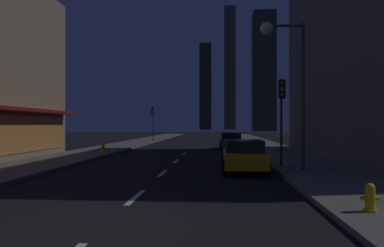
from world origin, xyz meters
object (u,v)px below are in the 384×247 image
object	(u,v)px
car_parked_far	(231,141)
traffic_light_near_right	(282,103)
car_parked_near	(244,156)
fire_hydrant_far_left	(103,148)
street_lamp_right	(284,59)
traffic_light_far_left	(153,116)
fire_hydrant_yellow_near	(370,198)

from	to	relation	value
car_parked_far	traffic_light_near_right	size ratio (longest dim) A/B	1.01
car_parked_near	car_parked_far	xyz separation A→B (m)	(0.00, 14.97, 0.00)
fire_hydrant_far_left	street_lamp_right	size ratio (longest dim) A/B	0.10
car_parked_far	traffic_light_far_left	size ratio (longest dim) A/B	1.01
street_lamp_right	car_parked_near	bearing A→B (deg)	173.75
traffic_light_near_right	traffic_light_far_left	xyz separation A→B (m)	(-11.00, 25.92, 0.00)
car_parked_far	fire_hydrant_yellow_near	size ratio (longest dim) A/B	6.48
fire_hydrant_yellow_near	traffic_light_near_right	world-z (taller)	traffic_light_near_right
traffic_light_far_left	car_parked_near	bearing A→B (deg)	-71.38
fire_hydrant_yellow_near	traffic_light_near_right	bearing A→B (deg)	92.57
car_parked_far	traffic_light_near_right	distance (m)	14.22
traffic_light_near_right	street_lamp_right	world-z (taller)	street_lamp_right
fire_hydrant_far_left	street_lamp_right	distance (m)	15.32
fire_hydrant_yellow_near	traffic_light_far_left	bearing A→B (deg)	108.12
fire_hydrant_far_left	fire_hydrant_yellow_near	bearing A→B (deg)	-55.09
car_parked_near	fire_hydrant_yellow_near	bearing A→B (deg)	-73.62
fire_hydrant_far_left	traffic_light_far_left	xyz separation A→B (m)	(0.40, 17.93, 2.74)
traffic_light_far_left	fire_hydrant_far_left	bearing A→B (deg)	-91.28
fire_hydrant_yellow_near	traffic_light_far_left	world-z (taller)	traffic_light_far_left
fire_hydrant_yellow_near	traffic_light_near_right	distance (m)	9.34
car_parked_far	street_lamp_right	size ratio (longest dim) A/B	0.64
car_parked_near	car_parked_far	bearing A→B (deg)	90.00
traffic_light_far_left	street_lamp_right	distance (m)	29.36
fire_hydrant_far_left	car_parked_far	bearing A→B (deg)	31.78
fire_hydrant_yellow_near	fire_hydrant_far_left	xyz separation A→B (m)	(-11.80, 16.91, 0.00)
car_parked_near	fire_hydrant_far_left	distance (m)	13.15
fire_hydrant_yellow_near	car_parked_far	bearing A→B (deg)	95.76
street_lamp_right	car_parked_far	bearing A→B (deg)	96.69
car_parked_near	fire_hydrant_far_left	xyz separation A→B (m)	(-9.50, 9.08, -0.29)
fire_hydrant_far_left	traffic_light_far_left	size ratio (longest dim) A/B	0.16
fire_hydrant_yellow_near	street_lamp_right	size ratio (longest dim) A/B	0.10
car_parked_near	street_lamp_right	size ratio (longest dim) A/B	0.64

